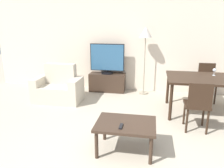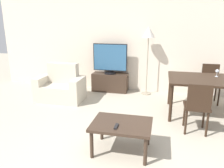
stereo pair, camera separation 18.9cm
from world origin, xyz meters
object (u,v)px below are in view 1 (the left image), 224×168
(dining_chair_near, at_px, (198,104))
(remote_primary, at_px, (121,126))
(dining_chair_far, at_px, (207,80))
(coffee_table, at_px, (126,126))
(dining_table, at_px, (204,81))
(armchair, at_px, (59,88))
(floor_lamp, at_px, (146,36))
(tv_stand, at_px, (107,82))
(tv, at_px, (107,59))
(wine_glass_left, at_px, (214,71))

(dining_chair_near, bearing_deg, remote_primary, -140.86)
(dining_chair_far, bearing_deg, dining_chair_near, -106.67)
(coffee_table, xyz_separation_m, dining_table, (1.35, 1.62, 0.29))
(armchair, height_order, floor_lamp, floor_lamp)
(tv_stand, height_order, dining_table, dining_table)
(dining_chair_near, xyz_separation_m, remote_primary, (-1.15, -0.93, -0.05))
(armchair, relative_size, tv_stand, 1.15)
(tv_stand, bearing_deg, armchair, -135.61)
(dining_chair_near, distance_m, remote_primary, 1.48)
(tv_stand, xyz_separation_m, dining_chair_near, (1.93, -1.93, 0.26))
(tv, height_order, floor_lamp, floor_lamp)
(tv_stand, bearing_deg, tv, -90.00)
(tv_stand, xyz_separation_m, wine_glass_left, (2.39, -0.91, 0.61))
(dining_table, relative_size, remote_primary, 9.40)
(dining_chair_far, bearing_deg, tv_stand, 173.26)
(tv_stand, distance_m, dining_chair_far, 2.45)
(armchair, height_order, wine_glass_left, wine_glass_left)
(tv_stand, relative_size, coffee_table, 1.12)
(armchair, bearing_deg, coffee_table, -44.89)
(dining_table, distance_m, wine_glass_left, 0.35)
(armchair, xyz_separation_m, dining_table, (3.14, -0.16, 0.37))
(dining_table, xyz_separation_m, remote_primary, (-1.40, -1.76, -0.23))
(armchair, xyz_separation_m, floor_lamp, (1.93, 0.91, 1.16))
(tv, relative_size, wine_glass_left, 6.10)
(dining_table, relative_size, floor_lamp, 0.83)
(wine_glass_left, bearing_deg, dining_chair_near, -114.41)
(remote_primary, bearing_deg, armchair, 132.23)
(tv, distance_m, dining_chair_far, 2.47)
(dining_table, bearing_deg, armchair, 177.02)
(dining_chair_near, bearing_deg, wine_glass_left, 65.59)
(floor_lamp, bearing_deg, wine_glass_left, -31.39)
(dining_table, height_order, dining_chair_near, dining_chair_near)
(dining_chair_far, xyz_separation_m, remote_primary, (-1.64, -2.58, -0.05))
(armchair, bearing_deg, wine_glass_left, 0.69)
(dining_table, distance_m, dining_chair_near, 0.88)
(tv_stand, distance_m, floor_lamp, 1.55)
(floor_lamp, relative_size, wine_glass_left, 11.61)
(remote_primary, bearing_deg, floor_lamp, 86.24)
(wine_glass_left, bearing_deg, tv, 159.31)
(dining_chair_near, xyz_separation_m, wine_glass_left, (0.47, 1.03, 0.36))
(tv_stand, xyz_separation_m, tv, (0.00, -0.00, 0.63))
(armchair, bearing_deg, tv, 44.31)
(armchair, height_order, coffee_table, armchair)
(tv, bearing_deg, remote_primary, -74.82)
(tv, relative_size, dining_chair_near, 1.02)
(coffee_table, height_order, remote_primary, remote_primary)
(tv_stand, distance_m, wine_glass_left, 2.63)
(dining_chair_far, bearing_deg, coffee_table, -123.07)
(remote_primary, bearing_deg, tv_stand, 105.17)
(floor_lamp, bearing_deg, coffee_table, -92.92)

